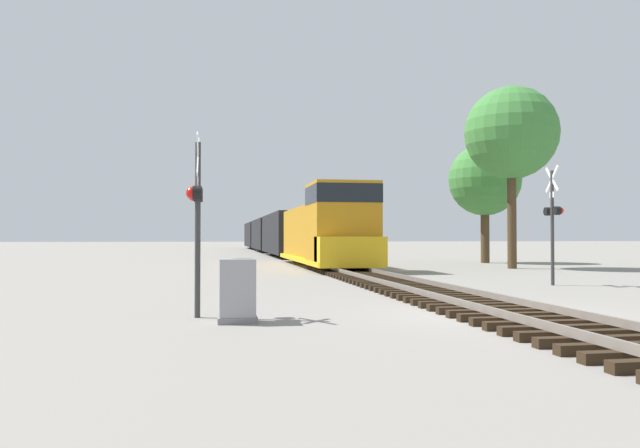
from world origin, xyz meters
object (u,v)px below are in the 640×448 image
relay_cabinet (237,291)px  tree_far_right (511,134)px  freight_train (277,235)px  crossing_signal_near (196,204)px  crossing_signal_far (553,216)px  tree_mid_background (485,180)px

relay_cabinet → tree_far_right: bearing=50.6°
freight_train → crossing_signal_near: freight_train is taller
crossing_signal_far → tree_far_right: tree_far_right is taller
freight_train → crossing_signal_far: bearing=-82.1°
crossing_signal_far → tree_far_right: bearing=-16.4°
crossing_signal_near → relay_cabinet: 2.17m
tree_mid_background → crossing_signal_far: bearing=-107.5°
freight_train → crossing_signal_near: (-6.49, -47.28, 0.50)m
tree_far_right → freight_train: bearing=108.0°
freight_train → tree_mid_background: 25.51m
relay_cabinet → tree_mid_background: size_ratio=0.16×
crossing_signal_near → tree_mid_background: (17.76, 24.66, 2.97)m
freight_train → relay_cabinet: (-5.66, -48.20, -1.29)m
crossing_signal_far → freight_train: bearing=11.5°
crossing_signal_near → tree_far_right: size_ratio=0.40×
crossing_signal_near → crossing_signal_far: crossing_signal_far is taller
crossing_signal_near → tree_mid_background: tree_mid_background is taller
tree_mid_background → freight_train: bearing=116.5°
freight_train → tree_mid_background: size_ratio=8.87×
crossing_signal_near → relay_cabinet: crossing_signal_near is taller
freight_train → tree_far_right: tree_far_right is taller
relay_cabinet → tree_mid_background: (16.92, 25.57, 4.75)m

